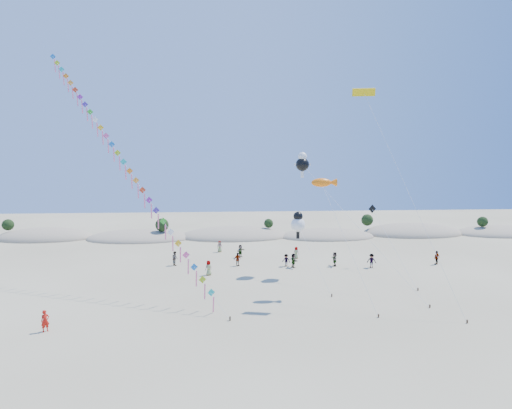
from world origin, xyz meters
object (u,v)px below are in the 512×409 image
object	(u,v)px
flyer_foreground	(45,321)
fish_kite	(324,183)
kite_train	(118,155)
parafoil_kite	(366,96)

from	to	relation	value
flyer_foreground	fish_kite	bearing A→B (deg)	-17.64
fish_kite	flyer_foreground	world-z (taller)	fish_kite
fish_kite	flyer_foreground	bearing A→B (deg)	-159.94
kite_train	flyer_foreground	xyz separation A→B (m)	(-2.83, -13.24, -13.04)
flyer_foreground	parafoil_kite	bearing A→B (deg)	-21.33
kite_train	fish_kite	distance (m)	21.83
fish_kite	kite_train	bearing A→B (deg)	168.09
fish_kite	parafoil_kite	distance (m)	9.26
kite_train	flyer_foreground	distance (m)	18.79
flyer_foreground	kite_train	bearing A→B (deg)	40.21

